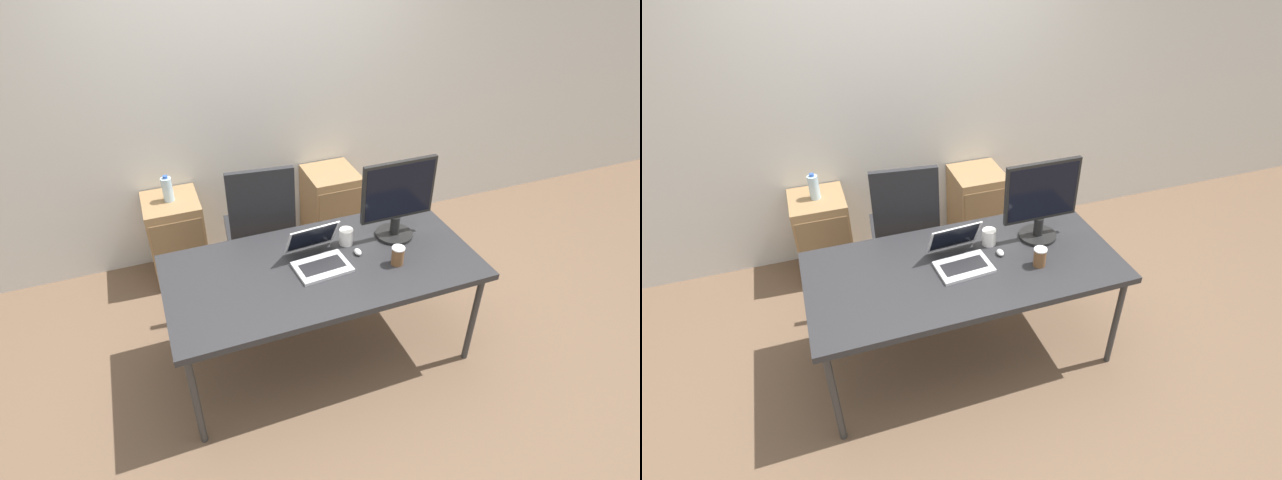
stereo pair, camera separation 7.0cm
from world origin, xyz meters
The scene contains 12 objects.
ground_plane centered at (0.00, 0.00, 0.00)m, with size 14.00×14.00×0.00m, color brown.
wall_back centered at (0.00, 1.45, 1.30)m, with size 10.00×0.05×2.60m.
desk centered at (0.00, 0.00, 0.69)m, with size 1.85×0.89×0.73m.
office_chair centered at (-0.18, 0.76, 0.43)m, with size 0.56×0.58×1.12m.
cabinet_left centered at (-0.75, 1.20, 0.34)m, with size 0.41×0.44×0.67m.
cabinet_right centered at (0.54, 1.20, 0.34)m, with size 0.41×0.44×0.67m.
water_bottle centered at (-0.75, 1.20, 0.76)m, with size 0.08×0.08×0.20m.
laptop_center centered at (-0.02, 0.03, 0.78)m, with size 0.33×0.35×0.22m.
monitor centered at (0.54, 0.12, 1.00)m, with size 0.48×0.24×0.52m.
mouse centered at (0.24, 0.02, 0.75)m, with size 0.04×0.06×0.03m.
coffee_cup_white centered at (0.22, 0.15, 0.78)m, with size 0.09×0.09×0.10m.
coffee_cup_brown centered at (0.42, -0.15, 0.79)m, with size 0.08×0.08×0.12m.
Camera 2 is at (-0.78, -2.20, 2.54)m, focal length 28.00 mm.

